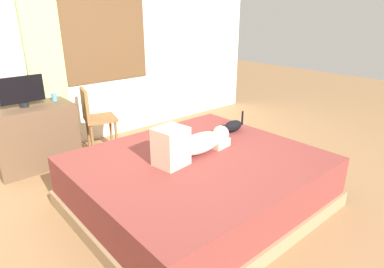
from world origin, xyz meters
TOP-DOWN VIEW (x-y plane):
  - ground_plane at (0.00, 0.00)m, footprint 16.00×16.00m
  - back_wall_with_window at (0.01, 2.25)m, footprint 6.40×0.14m
  - bed at (0.13, -0.08)m, footprint 2.15×1.89m
  - person_lying at (0.13, 0.00)m, footprint 0.94×0.37m
  - cat at (0.86, 0.18)m, footprint 0.36×0.12m
  - desk at (-0.75, 1.85)m, footprint 0.90×0.56m
  - tv_monitor at (-0.79, 1.85)m, footprint 0.48×0.10m
  - cup at (-0.44, 1.89)m, footprint 0.06×0.06m
  - chair_by_desk at (-0.03, 1.72)m, footprint 0.46×0.46m
  - curtain_left at (-0.40, 2.13)m, footprint 0.44×0.06m

SIDE VIEW (x-z plane):
  - ground_plane at x=0.00m, z-range 0.00..0.00m
  - bed at x=0.13m, z-range 0.00..0.50m
  - desk at x=-0.75m, z-range 0.00..0.74m
  - chair_by_desk at x=-0.03m, z-range 0.08..0.94m
  - cat at x=0.86m, z-range 0.46..0.67m
  - person_lying at x=0.13m, z-range 0.44..0.78m
  - cup at x=-0.44m, z-range 0.74..0.84m
  - tv_monitor at x=-0.79m, z-range 0.75..1.10m
  - curtain_left at x=-0.40m, z-range 0.00..2.53m
  - back_wall_with_window at x=0.01m, z-range 0.00..2.90m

